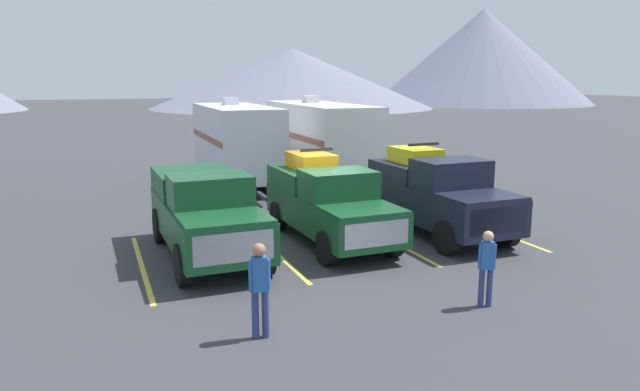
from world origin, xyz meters
The scene contains 13 objects.
ground_plane centered at (0.00, 0.00, 0.00)m, with size 240.00×240.00×0.00m, color #38383D.
pickup_truck_a centered at (-3.42, -0.20, 1.18)m, with size 2.26×5.62×2.21m.
pickup_truck_b centered at (0.04, 0.02, 1.15)m, with size 2.19×5.53×2.52m.
pickup_truck_c centered at (3.31, -0.45, 1.22)m, with size 2.28×5.27×2.59m.
lot_stripe_a centered at (-5.07, -0.53, 0.00)m, with size 0.12×5.50×0.01m, color gold.
lot_stripe_b centered at (-1.69, -0.53, 0.00)m, with size 0.12×5.50×0.01m, color gold.
lot_stripe_c centered at (1.69, -0.53, 0.00)m, with size 0.12×5.50×0.01m, color gold.
lot_stripe_d centered at (5.07, -0.53, 0.00)m, with size 0.12×5.50×0.01m, color gold.
camper_trailer_a centered at (-0.31, 9.30, 1.93)m, with size 2.60×8.08×3.66m.
camper_trailer_b centered at (3.19, 8.61, 1.97)m, with size 2.64×9.13×3.73m.
person_a centered at (1.14, -5.71, 0.90)m, with size 0.32×0.26×1.56m.
person_b centered at (-3.45, -5.47, 1.00)m, with size 0.38×0.24×1.73m.
mountain_ridge centered at (-1.21, 72.74, 7.23)m, with size 146.99×45.86×17.72m.
Camera 1 is at (-6.01, -14.87, 4.52)m, focal length 32.97 mm.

